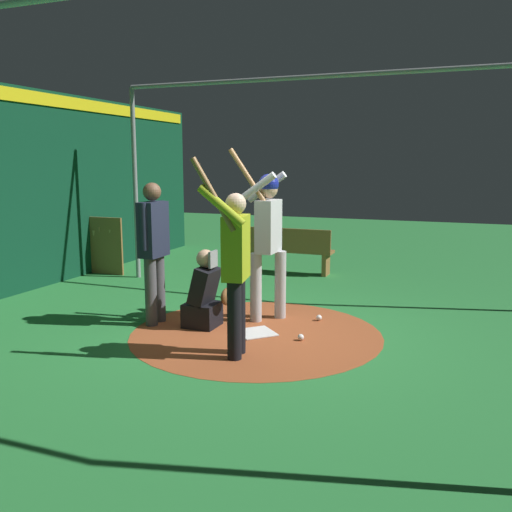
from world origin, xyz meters
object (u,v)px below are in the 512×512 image
object	(u,v)px
visitor	(235,263)
catcher	(205,296)
batter	(268,231)
baseball_1	(301,337)
umpire	(154,245)
bat_rack	(98,247)
home_plate	(256,333)
bench	(289,250)
baseball_0	(319,318)

from	to	relation	value
visitor	catcher	bearing A→B (deg)	122.30
batter	baseball_1	distance (m)	1.47
umpire	bat_rack	world-z (taller)	umpire
visitor	bat_rack	world-z (taller)	visitor
home_plate	bat_rack	bearing A→B (deg)	149.77
umpire	bench	xyz separation A→B (m)	(0.59, 3.69, -0.57)
visitor	baseball_1	size ratio (longest dim) A/B	28.29
baseball_0	baseball_1	size ratio (longest dim) A/B	1.00
home_plate	batter	distance (m)	1.31
catcher	bat_rack	bearing A→B (deg)	145.32
batter	umpire	size ratio (longest dim) A/B	1.24
umpire	baseball_1	world-z (taller)	umpire
home_plate	umpire	world-z (taller)	umpire
home_plate	baseball_1	world-z (taller)	baseball_1
catcher	baseball_0	distance (m)	1.52
batter	bench	bearing A→B (deg)	102.73
catcher	bat_rack	size ratio (longest dim) A/B	0.93
bat_rack	baseball_1	size ratio (longest dim) A/B	14.32
batter	umpire	bearing A→B (deg)	-151.97
batter	bench	distance (m)	3.17
baseball_1	visitor	bearing A→B (deg)	-124.33
umpire	bat_rack	distance (m)	3.66
bat_rack	baseball_1	bearing A→B (deg)	-27.64
baseball_0	baseball_1	world-z (taller)	same
baseball_0	home_plate	bearing A→B (deg)	-125.57
visitor	baseball_0	distance (m)	1.93
catcher	bench	size ratio (longest dim) A/B	0.60
batter	visitor	world-z (taller)	batter
catcher	baseball_0	size ratio (longest dim) A/B	13.29
bench	baseball_1	size ratio (longest dim) A/B	22.07
batter	umpire	world-z (taller)	batter
umpire	baseball_0	distance (m)	2.32
visitor	bat_rack	bearing A→B (deg)	132.11
bench	baseball_1	world-z (taller)	bench
home_plate	umpire	distance (m)	1.69
bat_rack	baseball_0	world-z (taller)	bat_rack
baseball_0	baseball_1	distance (m)	0.86
home_plate	bench	xyz separation A→B (m)	(-0.76, 3.63, 0.43)
batter	catcher	world-z (taller)	batter
umpire	baseball_1	distance (m)	2.17
home_plate	batter	xyz separation A→B (m)	(-0.08, 0.62, 1.16)
catcher	umpire	distance (m)	0.91
visitor	baseball_1	xyz separation A→B (m)	(0.50, 0.73, -0.96)
catcher	bench	xyz separation A→B (m)	(-0.07, 3.59, 0.05)
bench	baseball_0	bearing A→B (deg)	-64.78
visitor	bat_rack	size ratio (longest dim) A/B	1.98
baseball_1	baseball_0	bearing A→B (deg)	90.69
bench	umpire	bearing A→B (deg)	-99.13
visitor	baseball_0	bearing A→B (deg)	62.44
catcher	visitor	world-z (taller)	visitor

